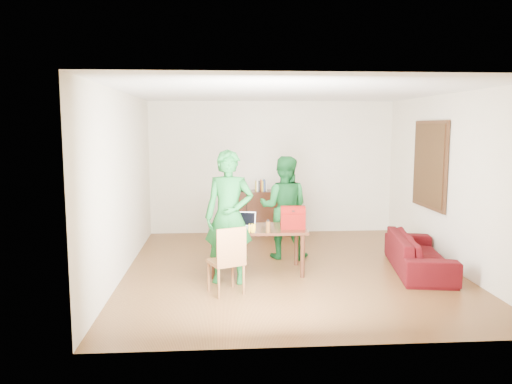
{
  "coord_description": "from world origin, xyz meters",
  "views": [
    {
      "loc": [
        -1.05,
        -7.45,
        2.19
      ],
      "look_at": [
        -0.52,
        0.09,
        1.2
      ],
      "focal_mm": 35.0,
      "sensor_mm": 36.0,
      "label": 1
    }
  ],
  "objects": [
    {
      "name": "chair",
      "position": [
        -0.99,
        -1.07,
        0.26
      ],
      "size": [
        0.54,
        0.53,
        0.91
      ],
      "rotation": [
        0.0,
        0.0,
        0.42
      ],
      "color": "brown",
      "rests_on": "ground"
    },
    {
      "name": "bottle",
      "position": [
        -0.39,
        -0.48,
        0.77
      ],
      "size": [
        0.07,
        0.07,
        0.19
      ],
      "primitive_type": "cylinder",
      "rotation": [
        0.0,
        0.0,
        -0.13
      ],
      "color": "#593314",
      "rests_on": "table"
    },
    {
      "name": "red_bag",
      "position": [
        0.01,
        -0.2,
        0.81
      ],
      "size": [
        0.38,
        0.24,
        0.27
      ],
      "primitive_type": "cube",
      "rotation": [
        0.0,
        0.0,
        -0.08
      ],
      "color": "#6C0C07",
      "rests_on": "table"
    },
    {
      "name": "person_near",
      "position": [
        -0.95,
        -0.58,
        0.94
      ],
      "size": [
        0.75,
        0.55,
        1.87
      ],
      "primitive_type": "imported",
      "rotation": [
        0.0,
        0.0,
        -0.16
      ],
      "color": "#12531E",
      "rests_on": "ground"
    },
    {
      "name": "room",
      "position": [
        0.01,
        0.13,
        1.31
      ],
      "size": [
        5.2,
        5.7,
        2.9
      ],
      "color": "#472411",
      "rests_on": "ground"
    },
    {
      "name": "person_far",
      "position": [
        -0.01,
        0.7,
        0.85
      ],
      "size": [
        0.96,
        0.83,
        1.71
      ],
      "primitive_type": "imported",
      "rotation": [
        0.0,
        0.0,
        2.9
      ],
      "color": "#125320",
      "rests_on": "ground"
    },
    {
      "name": "laptop",
      "position": [
        -0.73,
        -0.16,
        0.73
      ],
      "size": [
        0.37,
        0.29,
        0.23
      ],
      "rotation": [
        0.0,
        0.0,
        -0.21
      ],
      "color": "white",
      "rests_on": "table"
    },
    {
      "name": "sofa",
      "position": [
        1.95,
        -0.24,
        0.28
      ],
      "size": [
        1.05,
        1.99,
        0.55
      ],
      "primitive_type": "imported",
      "rotation": [
        0.0,
        0.0,
        1.4
      ],
      "color": "#3B0715",
      "rests_on": "ground"
    },
    {
      "name": "table",
      "position": [
        -0.52,
        -0.11,
        0.6
      ],
      "size": [
        1.46,
        0.84,
        0.68
      ],
      "rotation": [
        0.0,
        0.0,
        -0.01
      ],
      "color": "black",
      "rests_on": "ground"
    },
    {
      "name": "bananas",
      "position": [
        -0.62,
        -0.49,
        0.71
      ],
      "size": [
        0.16,
        0.13,
        0.05
      ],
      "primitive_type": null,
      "rotation": [
        0.0,
        0.0,
        -0.34
      ],
      "color": "gold",
      "rests_on": "table"
    }
  ]
}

